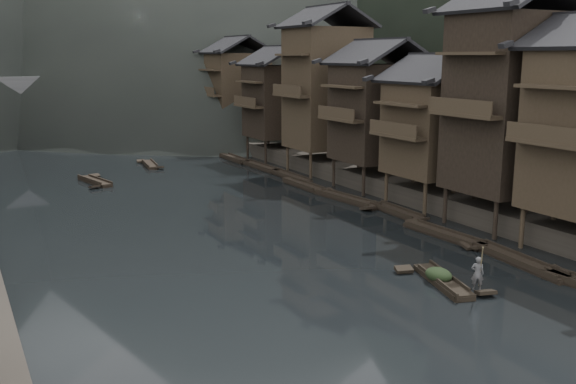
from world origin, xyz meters
TOP-DOWN VIEW (x-y plane):
  - water at (0.00, 0.00)m, footprint 300.00×300.00m
  - right_bank at (35.00, 40.00)m, footprint 40.00×200.00m
  - stilt_houses at (17.28, 19.50)m, footprint 9.00×67.60m
  - moored_sampans at (12.00, 17.78)m, footprint 2.79×54.17m
  - midriver_boats at (-1.42, 38.53)m, footprint 9.24×12.88m
  - stone_bridge at (-0.00, 72.00)m, footprint 40.00×6.00m
  - hero_sampan at (5.49, -1.32)m, footprint 2.54×5.63m
  - cargo_heap at (5.42, -1.07)m, footprint 1.23×1.61m
  - boatman at (6.04, -3.20)m, footprint 0.76×0.73m
  - bamboo_pole at (6.24, -3.20)m, footprint 1.86×1.95m

SIDE VIEW (x-z plane):
  - water at x=0.00m, z-range 0.00..0.00m
  - hero_sampan at x=5.49m, z-range -0.02..0.42m
  - moored_sampans at x=12.00m, z-range -0.03..0.44m
  - midriver_boats at x=-1.42m, z-range -0.02..0.43m
  - cargo_heap at x=5.42m, z-range 0.44..1.18m
  - right_bank at x=35.00m, z-range 0.00..1.80m
  - boatman at x=6.04m, z-range 0.44..2.20m
  - bamboo_pole at x=6.24m, z-range 2.20..5.25m
  - stone_bridge at x=0.00m, z-range 0.61..9.61m
  - stilt_houses at x=17.28m, z-range 0.52..17.46m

